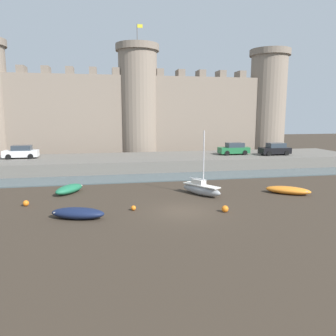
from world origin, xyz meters
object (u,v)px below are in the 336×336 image
(car_quay_centre_east, at_px, (21,152))
(mooring_buoy_near_shore, at_px, (26,203))
(rowboat_near_channel_right, at_px, (69,189))
(car_quay_west, at_px, (234,149))
(rowboat_foreground_left, at_px, (78,213))
(mooring_buoy_mid_mud, at_px, (133,208))
(mooring_buoy_near_channel, at_px, (225,209))
(car_quay_centre_west, at_px, (275,149))
(rowboat_foreground_right, at_px, (288,190))
(sailboat_midflat_centre, at_px, (201,189))

(car_quay_centre_east, bearing_deg, mooring_buoy_near_shore, -76.36)
(rowboat_near_channel_right, xyz_separation_m, car_quay_west, (20.46, 12.52, 1.83))
(rowboat_foreground_left, relative_size, mooring_buoy_mid_mud, 10.64)
(rowboat_near_channel_right, relative_size, mooring_buoy_mid_mud, 9.40)
(mooring_buoy_near_channel, bearing_deg, mooring_buoy_near_shore, 163.13)
(car_quay_centre_west, bearing_deg, car_quay_west, 164.08)
(rowboat_foreground_right, bearing_deg, mooring_buoy_near_channel, -151.04)
(car_quay_centre_east, xyz_separation_m, car_quay_west, (27.53, -1.40, 0.00))
(mooring_buoy_near_channel, distance_m, car_quay_centre_east, 28.75)
(car_quay_west, bearing_deg, mooring_buoy_near_shore, -145.38)
(sailboat_midflat_centre, bearing_deg, car_quay_centre_east, 137.73)
(sailboat_midflat_centre, bearing_deg, car_quay_west, 59.01)
(car_quay_centre_west, distance_m, car_quay_centre_east, 32.91)
(mooring_buoy_near_channel, height_order, car_quay_centre_east, car_quay_centre_east)
(car_quay_centre_west, relative_size, car_quay_west, 1.00)
(car_quay_west, bearing_deg, mooring_buoy_mid_mud, -129.25)
(sailboat_midflat_centre, distance_m, car_quay_centre_east, 24.86)
(mooring_buoy_near_channel, xyz_separation_m, mooring_buoy_near_shore, (-14.36, 4.35, -0.02))
(rowboat_near_channel_right, relative_size, car_quay_west, 0.83)
(rowboat_foreground_right, height_order, mooring_buoy_near_channel, rowboat_foreground_right)
(mooring_buoy_near_shore, bearing_deg, mooring_buoy_mid_mud, -18.67)
(mooring_buoy_mid_mud, bearing_deg, mooring_buoy_near_shore, 161.33)
(rowboat_near_channel_right, xyz_separation_m, mooring_buoy_near_channel, (11.52, -7.91, -0.15))
(mooring_buoy_near_shore, bearing_deg, car_quay_centre_west, 27.07)
(rowboat_foreground_left, height_order, mooring_buoy_near_channel, rowboat_foreground_left)
(rowboat_foreground_left, bearing_deg, sailboat_midflat_centre, 25.08)
(sailboat_midflat_centre, relative_size, mooring_buoy_near_shore, 12.46)
(car_quay_west, bearing_deg, mooring_buoy_near_channel, -113.61)
(rowboat_near_channel_right, relative_size, car_quay_centre_west, 0.83)
(mooring_buoy_near_shore, bearing_deg, rowboat_foreground_left, -43.07)
(rowboat_foreground_right, bearing_deg, rowboat_foreground_left, -168.46)
(sailboat_midflat_centre, distance_m, rowboat_near_channel_right, 11.61)
(rowboat_foreground_left, height_order, mooring_buoy_mid_mud, rowboat_foreground_left)
(car_quay_west, bearing_deg, rowboat_near_channel_right, -148.53)
(sailboat_midflat_centre, xyz_separation_m, rowboat_foreground_right, (7.61, -1.08, -0.22))
(rowboat_foreground_left, distance_m, mooring_buoy_near_shore, 5.67)
(mooring_buoy_near_shore, xyz_separation_m, mooring_buoy_mid_mud, (7.96, -2.69, -0.04))
(mooring_buoy_mid_mud, distance_m, car_quay_west, 24.32)
(sailboat_midflat_centre, bearing_deg, rowboat_foreground_right, -8.06)
(car_quay_centre_west, relative_size, car_quay_centre_east, 1.00)
(sailboat_midflat_centre, height_order, car_quay_centre_west, sailboat_midflat_centre)
(car_quay_centre_west, xyz_separation_m, car_quay_west, (-5.25, 1.50, 0.00))
(rowboat_foreground_left, relative_size, rowboat_foreground_right, 1.00)
(mooring_buoy_near_shore, bearing_deg, car_quay_centre_east, 103.64)
(rowboat_foreground_right, distance_m, rowboat_near_channel_right, 19.27)
(rowboat_near_channel_right, relative_size, mooring_buoy_near_channel, 6.97)
(mooring_buoy_near_channel, xyz_separation_m, car_quay_west, (8.93, 20.43, 1.98))
(sailboat_midflat_centre, bearing_deg, mooring_buoy_near_shore, -176.76)
(rowboat_foreground_right, bearing_deg, mooring_buoy_near_shore, 179.26)
(mooring_buoy_near_shore, height_order, mooring_buoy_mid_mud, mooring_buoy_near_shore)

